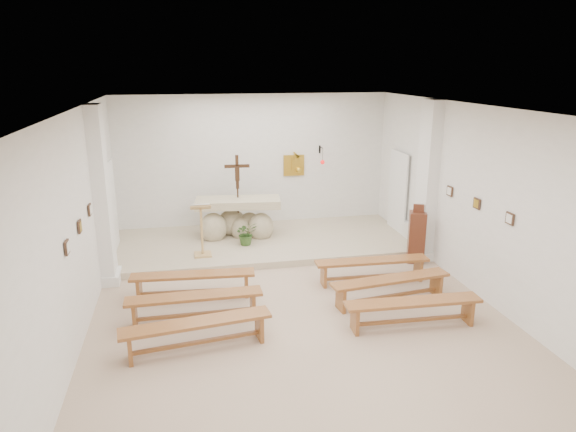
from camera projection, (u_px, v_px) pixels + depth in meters
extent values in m
cube|color=tan|center=(296.00, 310.00, 9.09)|extent=(7.00, 10.00, 0.00)
cube|color=white|center=(76.00, 228.00, 7.92)|extent=(0.02, 10.00, 3.50)
cube|color=white|center=(484.00, 205.00, 9.28)|extent=(0.02, 10.00, 3.50)
cube|color=white|center=(254.00, 163.00, 13.29)|extent=(7.00, 0.02, 3.50)
cube|color=silver|center=(297.00, 110.00, 8.11)|extent=(7.00, 10.00, 0.02)
cube|color=#B9A78E|center=(264.00, 242.00, 12.36)|extent=(6.98, 3.00, 0.15)
cube|color=white|center=(102.00, 197.00, 9.82)|extent=(0.26, 0.55, 3.50)
cube|color=white|center=(427.00, 182.00, 11.14)|extent=(0.26, 0.55, 3.50)
cube|color=gold|center=(294.00, 165.00, 13.49)|extent=(0.55, 0.04, 0.55)
cube|color=black|center=(320.00, 149.00, 13.53)|extent=(0.04, 0.02, 0.20)
cylinder|color=black|center=(321.00, 148.00, 13.37)|extent=(0.02, 0.30, 0.02)
cylinder|color=black|center=(323.00, 155.00, 13.27)|extent=(0.01, 0.01, 0.34)
sphere|color=red|center=(323.00, 162.00, 13.33)|extent=(0.11, 0.11, 0.11)
cube|color=#3D281B|center=(67.00, 247.00, 7.18)|extent=(0.03, 0.20, 0.20)
cube|color=#3D281B|center=(80.00, 226.00, 8.12)|extent=(0.03, 0.20, 0.20)
cube|color=#3D281B|center=(90.00, 210.00, 9.06)|extent=(0.03, 0.20, 0.20)
cube|color=#3D281B|center=(510.00, 219.00, 8.53)|extent=(0.03, 0.20, 0.20)
cube|color=#3D281B|center=(477.00, 203.00, 9.47)|extent=(0.03, 0.20, 0.20)
cube|color=#3D281B|center=(450.00, 191.00, 10.41)|extent=(0.03, 0.20, 0.20)
cube|color=silver|center=(111.00, 257.00, 10.88)|extent=(0.10, 0.85, 0.52)
cube|color=silver|center=(411.00, 236.00, 12.22)|extent=(0.10, 0.85, 0.52)
ellipsoid|color=#C0B593|center=(213.00, 228.00, 12.29)|extent=(0.65, 0.56, 0.74)
ellipsoid|color=#C0B593|center=(261.00, 227.00, 12.43)|extent=(0.61, 0.52, 0.70)
ellipsoid|color=#C0B593|center=(232.00, 222.00, 12.67)|extent=(0.70, 0.59, 0.65)
ellipsoid|color=#C0B593|center=(250.00, 224.00, 12.69)|extent=(0.57, 0.48, 0.61)
ellipsoid|color=#C0B593|center=(241.00, 229.00, 12.48)|extent=(0.48, 0.41, 0.57)
cube|color=#C0B593|center=(238.00, 203.00, 12.34)|extent=(2.09, 1.01, 0.20)
cube|color=tan|center=(203.00, 254.00, 11.30)|extent=(0.37, 0.37, 0.04)
cylinder|color=tan|center=(202.00, 233.00, 11.16)|extent=(0.05, 0.05, 1.05)
cube|color=tan|center=(201.00, 207.00, 10.98)|extent=(0.44, 0.32, 0.17)
cube|color=silver|center=(201.00, 206.00, 10.92)|extent=(0.38, 0.26, 0.13)
cylinder|color=#351F10|center=(239.00, 234.00, 12.70)|extent=(0.26, 0.26, 0.03)
cylinder|color=#351F10|center=(238.00, 211.00, 12.53)|extent=(0.04, 0.04, 1.20)
cube|color=#351F10|center=(237.00, 172.00, 12.26)|extent=(0.08, 0.06, 0.82)
cube|color=#351F10|center=(237.00, 166.00, 12.22)|extent=(0.60, 0.08, 0.08)
cube|color=#351F10|center=(237.00, 174.00, 12.24)|extent=(0.11, 0.05, 0.35)
imported|color=#305020|center=(246.00, 233.00, 11.91)|extent=(0.57, 0.52, 0.55)
cube|color=#522617|center=(416.00, 237.00, 11.20)|extent=(0.45, 0.45, 1.14)
cube|color=#522617|center=(419.00, 208.00, 11.02)|extent=(0.23, 0.13, 0.19)
cube|color=brown|center=(193.00, 275.00, 9.47)|extent=(2.30, 0.55, 0.05)
cube|color=brown|center=(139.00, 289.00, 9.42)|extent=(0.09, 0.33, 0.43)
cube|color=brown|center=(246.00, 284.00, 9.65)|extent=(0.09, 0.33, 0.43)
cube|color=brown|center=(194.00, 291.00, 9.56)|extent=(1.91, 0.22, 0.05)
cube|color=brown|center=(372.00, 261.00, 10.15)|extent=(2.29, 0.45, 0.05)
cube|color=brown|center=(324.00, 275.00, 10.06)|extent=(0.08, 0.33, 0.43)
cube|color=brown|center=(418.00, 269.00, 10.37)|extent=(0.08, 0.33, 0.43)
cube|color=brown|center=(371.00, 276.00, 10.24)|extent=(1.91, 0.14, 0.05)
cube|color=brown|center=(194.00, 296.00, 8.58)|extent=(2.27, 0.37, 0.05)
cube|color=brown|center=(135.00, 315.00, 8.45)|extent=(0.06, 0.33, 0.43)
cube|color=brown|center=(253.00, 304.00, 8.84)|extent=(0.06, 0.33, 0.43)
cube|color=brown|center=(195.00, 314.00, 8.67)|extent=(1.91, 0.07, 0.05)
cube|color=brown|center=(391.00, 279.00, 9.27)|extent=(2.30, 0.64, 0.05)
cube|color=brown|center=(341.00, 299.00, 9.03)|extent=(0.10, 0.34, 0.43)
cube|color=brown|center=(436.00, 284.00, 9.64)|extent=(0.10, 0.34, 0.43)
cube|color=brown|center=(390.00, 296.00, 9.36)|extent=(1.90, 0.30, 0.05)
cube|color=brown|center=(196.00, 323.00, 7.70)|extent=(2.30, 0.66, 0.05)
cube|color=brown|center=(130.00, 348.00, 7.45)|extent=(0.11, 0.34, 0.43)
cube|color=brown|center=(259.00, 326.00, 8.07)|extent=(0.11, 0.34, 0.43)
cube|color=brown|center=(197.00, 342.00, 7.79)|extent=(1.90, 0.31, 0.05)
cube|color=brown|center=(413.00, 302.00, 8.38)|extent=(2.29, 0.46, 0.05)
cube|color=brown|center=(355.00, 320.00, 8.29)|extent=(0.08, 0.33, 0.43)
cube|color=brown|center=(468.00, 311.00, 8.60)|extent=(0.08, 0.33, 0.43)
cube|color=brown|center=(412.00, 320.00, 8.47)|extent=(1.91, 0.14, 0.05)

